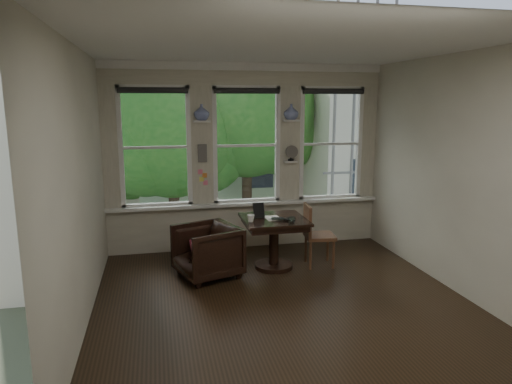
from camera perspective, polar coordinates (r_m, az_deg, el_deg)
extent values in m
plane|color=black|center=(5.76, 3.32, -13.38)|extent=(4.50, 4.50, 0.00)
plane|color=silver|center=(5.28, 3.70, 17.75)|extent=(4.50, 4.50, 0.00)
plane|color=beige|center=(7.49, -1.22, 4.31)|extent=(4.50, 0.00, 4.50)
plane|color=beige|center=(3.27, 14.38, -5.03)|extent=(4.50, 0.00, 4.50)
plane|color=beige|center=(5.18, -21.18, 0.49)|extent=(0.00, 4.50, 4.50)
plane|color=beige|center=(6.31, 23.56, 2.10)|extent=(0.00, 4.50, 4.50)
cube|color=white|center=(7.23, -6.79, 8.76)|extent=(0.26, 0.16, 0.03)
cube|color=white|center=(7.52, 4.40, 8.90)|extent=(0.26, 0.16, 0.03)
cube|color=#59544F|center=(7.30, -6.73, 4.85)|extent=(0.14, 0.06, 0.28)
imported|color=silver|center=(7.23, -6.82, 9.87)|extent=(0.24, 0.24, 0.25)
imported|color=silver|center=(7.51, 4.42, 9.96)|extent=(0.24, 0.24, 0.25)
imported|color=black|center=(6.39, -6.13, -7.37)|extent=(1.02, 1.01, 0.73)
cube|color=maroon|center=(6.37, -6.14, -6.67)|extent=(0.45, 0.45, 0.06)
imported|color=black|center=(6.45, 3.33, -3.50)|extent=(0.39, 0.32, 0.03)
imported|color=white|center=(6.37, -0.66, -3.30)|extent=(0.12, 0.12, 0.10)
imported|color=white|center=(6.33, 4.47, -3.50)|extent=(0.11, 0.11, 0.09)
cube|color=black|center=(6.57, 0.35, -2.32)|extent=(0.17, 0.09, 0.22)
cube|color=silver|center=(6.58, 2.13, -3.28)|extent=(0.24, 0.32, 0.00)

